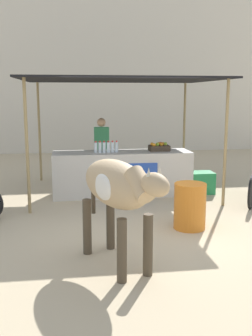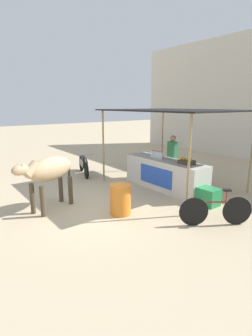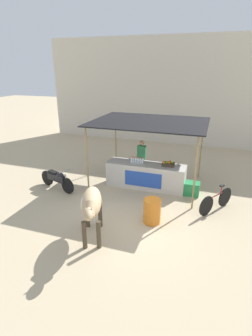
{
  "view_description": "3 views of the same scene",
  "coord_description": "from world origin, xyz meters",
  "px_view_note": "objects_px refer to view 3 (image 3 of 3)",
  "views": [
    {
      "loc": [
        -1.07,
        -6.2,
        2.19
      ],
      "look_at": [
        -0.0,
        1.56,
        0.72
      ],
      "focal_mm": 42.0,
      "sensor_mm": 36.0,
      "label": 1
    },
    {
      "loc": [
        5.8,
        -3.75,
        2.68
      ],
      "look_at": [
        -0.48,
        0.99,
        0.77
      ],
      "focal_mm": 28.0,
      "sensor_mm": 36.0,
      "label": 2
    },
    {
      "loc": [
        2.28,
        -6.87,
        4.39
      ],
      "look_at": [
        -0.4,
        1.02,
        1.17
      ],
      "focal_mm": 28.0,
      "sensor_mm": 36.0,
      "label": 3
    }
  ],
  "objects_px": {
    "stall_counter": "(146,176)",
    "cooler_box": "(191,188)",
    "motorcycle_parked": "(57,179)",
    "cow": "(91,204)",
    "fruit_crate": "(168,164)",
    "water_barrel": "(152,211)",
    "bicycle_leaning": "(216,201)",
    "vendor_behind_counter": "(141,159)"
  },
  "relations": [
    {
      "from": "stall_counter",
      "to": "motorcycle_parked",
      "type": "bearing_deg",
      "value": -157.85
    },
    {
      "from": "fruit_crate",
      "to": "bicycle_leaning",
      "type": "distance_m",
      "value": 2.19
    },
    {
      "from": "cooler_box",
      "to": "water_barrel",
      "type": "height_order",
      "value": "water_barrel"
    },
    {
      "from": "stall_counter",
      "to": "cow",
      "type": "xyz_separation_m",
      "value": [
        -0.52,
        -3.64,
        0.55
      ]
    },
    {
      "from": "stall_counter",
      "to": "vendor_behind_counter",
      "type": "distance_m",
      "value": 0.92
    },
    {
      "from": "motorcycle_parked",
      "to": "fruit_crate",
      "type": "bearing_deg",
      "value": 18.52
    },
    {
      "from": "fruit_crate",
      "to": "motorcycle_parked",
      "type": "xyz_separation_m",
      "value": [
        -3.97,
        -1.33,
        -0.61
      ]
    },
    {
      "from": "stall_counter",
      "to": "fruit_crate",
      "type": "distance_m",
      "value": 1.0
    },
    {
      "from": "stall_counter",
      "to": "motorcycle_parked",
      "type": "distance_m",
      "value": 3.39
    },
    {
      "from": "motorcycle_parked",
      "to": "bicycle_leaning",
      "type": "relative_size",
      "value": 1.24
    },
    {
      "from": "motorcycle_parked",
      "to": "bicycle_leaning",
      "type": "xyz_separation_m",
      "value": [
        5.76,
        0.27,
        -0.08
      ]
    },
    {
      "from": "fruit_crate",
      "to": "cooler_box",
      "type": "xyz_separation_m",
      "value": [
        0.91,
        -0.15,
        -0.8
      ]
    },
    {
      "from": "water_barrel",
      "to": "motorcycle_parked",
      "type": "height_order",
      "value": "motorcycle_parked"
    },
    {
      "from": "cooler_box",
      "to": "water_barrel",
      "type": "distance_m",
      "value": 2.45
    },
    {
      "from": "cooler_box",
      "to": "fruit_crate",
      "type": "bearing_deg",
      "value": 170.64
    },
    {
      "from": "water_barrel",
      "to": "motorcycle_parked",
      "type": "bearing_deg",
      "value": 164.66
    },
    {
      "from": "vendor_behind_counter",
      "to": "water_barrel",
      "type": "bearing_deg",
      "value": -68.74
    },
    {
      "from": "water_barrel",
      "to": "bicycle_leaning",
      "type": "bearing_deg",
      "value": 36.98
    },
    {
      "from": "vendor_behind_counter",
      "to": "water_barrel",
      "type": "distance_m",
      "value": 3.38
    },
    {
      "from": "cooler_box",
      "to": "cow",
      "type": "bearing_deg",
      "value": -122.62
    },
    {
      "from": "water_barrel",
      "to": "cow",
      "type": "relative_size",
      "value": 0.42
    },
    {
      "from": "water_barrel",
      "to": "cow",
      "type": "xyz_separation_m",
      "value": [
        -1.35,
        -1.28,
        0.65
      ]
    },
    {
      "from": "cow",
      "to": "bicycle_leaning",
      "type": "height_order",
      "value": "cow"
    },
    {
      "from": "vendor_behind_counter",
      "to": "cow",
      "type": "bearing_deg",
      "value": -91.76
    },
    {
      "from": "cow",
      "to": "stall_counter",
      "type": "bearing_deg",
      "value": 81.81
    },
    {
      "from": "cooler_box",
      "to": "water_barrel",
      "type": "relative_size",
      "value": 0.79
    },
    {
      "from": "vendor_behind_counter",
      "to": "cooler_box",
      "type": "xyz_separation_m",
      "value": [
        2.13,
        -0.85,
        -0.61
      ]
    },
    {
      "from": "vendor_behind_counter",
      "to": "motorcycle_parked",
      "type": "xyz_separation_m",
      "value": [
        -2.75,
        -2.03,
        -0.42
      ]
    },
    {
      "from": "stall_counter",
      "to": "cooler_box",
      "type": "bearing_deg",
      "value": -3.19
    },
    {
      "from": "cooler_box",
      "to": "vendor_behind_counter",
      "type": "bearing_deg",
      "value": 158.28
    },
    {
      "from": "stall_counter",
      "to": "vendor_behind_counter",
      "type": "height_order",
      "value": "vendor_behind_counter"
    },
    {
      "from": "motorcycle_parked",
      "to": "cow",
      "type": "bearing_deg",
      "value": -42.17
    },
    {
      "from": "fruit_crate",
      "to": "water_barrel",
      "type": "height_order",
      "value": "fruit_crate"
    },
    {
      "from": "fruit_crate",
      "to": "vendor_behind_counter",
      "type": "xyz_separation_m",
      "value": [
        -1.22,
        0.7,
        -0.19
      ]
    },
    {
      "from": "stall_counter",
      "to": "motorcycle_parked",
      "type": "relative_size",
      "value": 1.73
    },
    {
      "from": "vendor_behind_counter",
      "to": "fruit_crate",
      "type": "bearing_deg",
      "value": -29.78
    },
    {
      "from": "fruit_crate",
      "to": "bicycle_leaning",
      "type": "height_order",
      "value": "fruit_crate"
    },
    {
      "from": "vendor_behind_counter",
      "to": "cow",
      "type": "xyz_separation_m",
      "value": [
        -0.14,
        -4.4,
        0.18
      ]
    },
    {
      "from": "cow",
      "to": "fruit_crate",
      "type": "bearing_deg",
      "value": 69.83
    },
    {
      "from": "stall_counter",
      "to": "bicycle_leaning",
      "type": "height_order",
      "value": "stall_counter"
    },
    {
      "from": "stall_counter",
      "to": "cow",
      "type": "distance_m",
      "value": 3.72
    },
    {
      "from": "water_barrel",
      "to": "motorcycle_parked",
      "type": "xyz_separation_m",
      "value": [
        -3.96,
        1.09,
        0.05
      ]
    }
  ]
}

